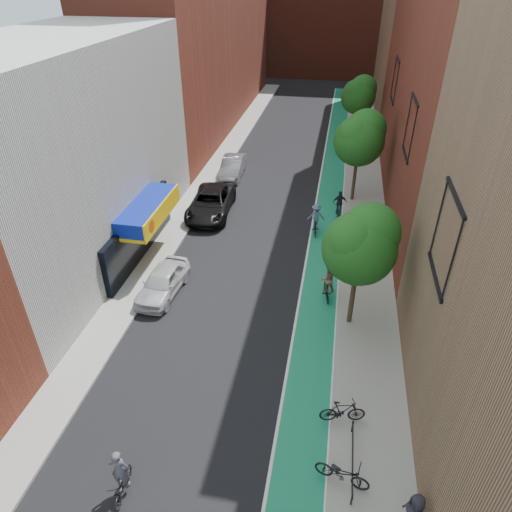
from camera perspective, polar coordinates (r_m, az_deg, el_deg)
The scene contains 21 objects.
ground at distance 17.51m, azimuth -10.18°, elevation -27.66°, with size 160.00×160.00×0.00m, color black.
bike_lane at distance 36.97m, azimuth 9.39°, elevation 8.38°, with size 2.00×68.00×0.01m, color #167E54.
sidewalk_left at distance 38.33m, azimuth -5.86°, elevation 9.68°, with size 2.00×68.00×0.15m, color gray.
sidewalk_right at distance 37.01m, azimuth 13.29°, elevation 8.07°, with size 3.00×68.00×0.15m, color gray.
building_left_white at distance 28.07m, azimuth -23.51°, elevation 11.29°, with size 8.00×20.00×12.00m, color silver.
building_left_far_red at distance 52.18m, azimuth -7.29°, elevation 28.21°, with size 8.00×36.00×22.00m, color maroon.
building_right_mid_red at distance 34.86m, azimuth 25.60°, elevation 23.34°, with size 8.00×28.00×22.00m, color maroon.
building_right_far_tan at distance 58.58m, azimuth 20.14°, elevation 25.23°, with size 8.00×20.00×18.00m, color #8C6B4C.
building_far_closure at distance 80.01m, azimuth 8.62°, elevation 28.99°, with size 30.00×14.00×20.00m, color maroon.
tree_near at distance 20.66m, azimuth 13.01°, elevation 1.59°, with size 3.40×3.36×6.42m.
tree_mid at distance 33.39m, azimuth 12.90°, elevation 14.32°, with size 3.55×3.53×6.74m.
tree_far at distance 46.99m, azimuth 12.75°, elevation 19.16°, with size 3.30×3.25×6.21m.
parked_car_white at distance 24.85m, azimuth -11.60°, elevation -3.19°, with size 1.75×4.34×1.48m, color silver.
parked_car_black at distance 32.39m, azimuth -5.68°, elevation 6.61°, with size 2.75×5.97×1.66m, color black.
parked_car_silver at distance 38.56m, azimuth -2.94°, elevation 11.09°, with size 1.65×4.74×1.56m, color gray.
cyclist_lead at distance 17.37m, azimuth -16.50°, elevation -25.22°, with size 0.74×1.68×2.09m.
cyclist_lane_near at distance 24.30m, azimuth 8.89°, elevation -3.45°, with size 0.91×1.68×2.00m.
cyclist_lane_mid at distance 32.19m, azimuth 10.35°, elevation 5.91°, with size 1.03×1.71×2.01m.
cyclist_lane_far at distance 30.02m, azimuth 7.47°, elevation 4.45°, with size 1.18×1.74×2.07m.
parked_bike_mid at distance 18.67m, azimuth 10.78°, elevation -18.53°, with size 0.50×1.78×1.07m, color black.
parked_bike_far at distance 17.23m, azimuth 10.74°, elevation -25.08°, with size 0.66×1.90×1.00m, color black.
Camera 1 is at (4.23, -7.74, 15.12)m, focal length 32.00 mm.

